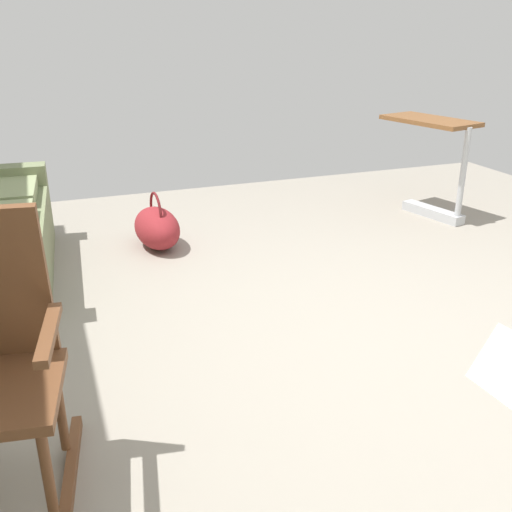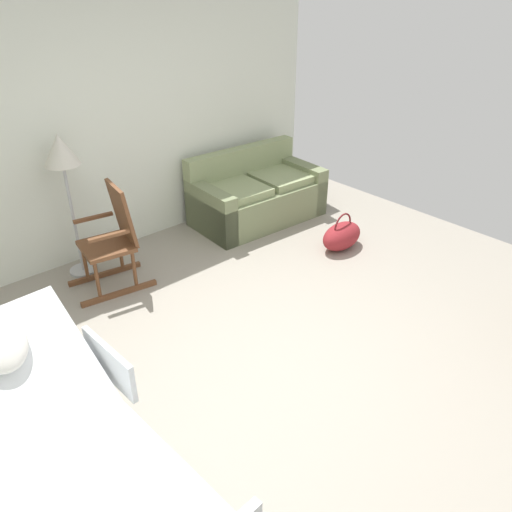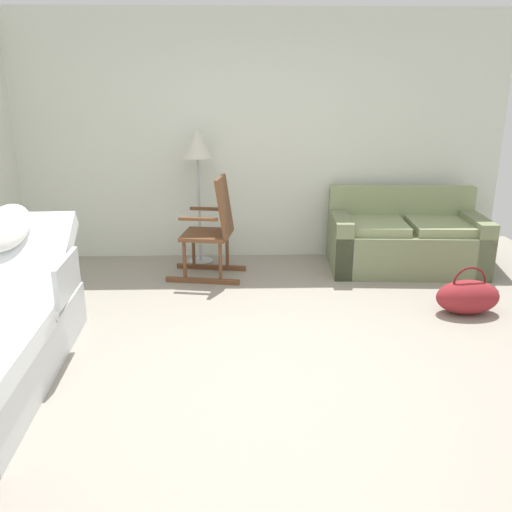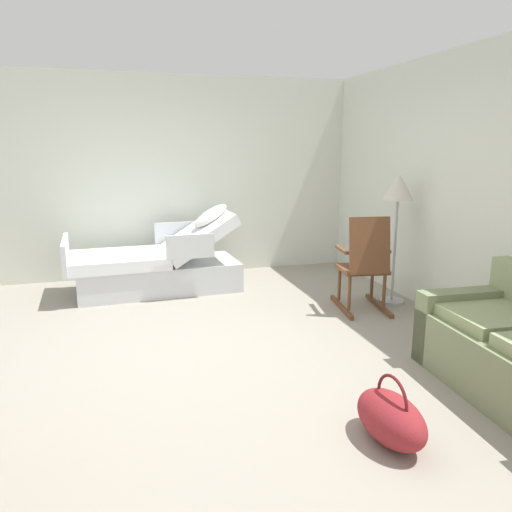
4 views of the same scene
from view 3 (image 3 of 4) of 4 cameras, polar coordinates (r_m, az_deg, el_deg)
name	(u,v)px [view 3 (image 3 of 4)]	position (r m, az deg, el deg)	size (l,w,h in m)	color
ground_plane	(268,364)	(3.91, 1.32, -11.47)	(6.65, 6.65, 0.00)	gray
back_wall	(257,138)	(6.09, 0.09, 12.48)	(5.52, 0.10, 2.70)	silver
couch	(405,241)	(5.99, 15.64, 1.56)	(1.65, 0.94, 0.85)	#737D57
rocking_chair	(213,230)	(5.47, -4.63, 2.81)	(0.82, 0.58, 1.05)	brown
floor_lamp	(197,153)	(5.80, -6.30, 10.91)	(0.34, 0.34, 1.48)	#B2B5BA
duffel_bag	(468,297)	(5.01, 21.71, -4.05)	(0.58, 0.36, 0.43)	maroon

